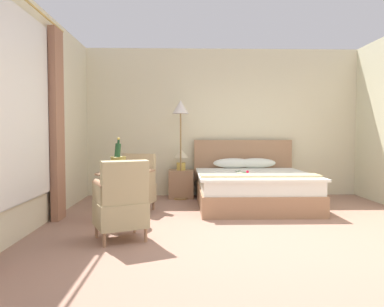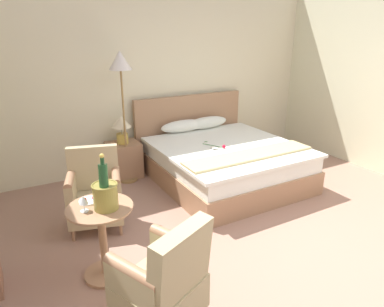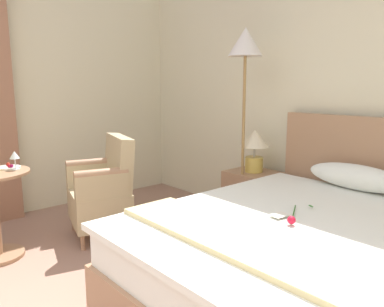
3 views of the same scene
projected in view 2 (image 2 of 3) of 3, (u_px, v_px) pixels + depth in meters
The scene contains 13 objects.
ground_plane at pixel (304, 262), 3.31m from camera, with size 7.76×7.76×0.00m, color #9D7462.
wall_headboard_side at pixel (163, 74), 5.43m from camera, with size 5.52×0.12×2.93m.
bed at pixel (222, 159), 5.05m from camera, with size 1.94×2.13×1.12m.
nightstand at pixel (124, 160), 5.18m from camera, with size 0.49×0.42×0.54m.
bedside_lamp at pixel (122, 126), 5.00m from camera, with size 0.28×0.28×0.41m.
floor_lamp_brass at pixel (121, 75), 4.61m from camera, with size 0.31×0.31×1.87m.
side_table_round at pixel (103, 238), 3.01m from camera, with size 0.57×0.57×0.70m.
champagne_bucket at pixel (105, 193), 2.83m from camera, with size 0.22×0.22×0.49m.
wine_glass_near_bucket at pixel (98, 186), 3.02m from camera, with size 0.08×0.08×0.15m.
wine_glass_near_edge at pixel (83, 201), 2.80m from camera, with size 0.07×0.07×0.14m.
snack_plate at pixel (89, 200), 3.00m from camera, with size 0.18×0.18×0.04m.
armchair_by_window at pixel (95, 193), 3.78m from camera, with size 0.69×0.64×0.92m.
armchair_facing_bed at pixel (163, 283), 2.40m from camera, with size 0.71×0.71×0.94m.
Camera 2 is at (-2.28, -1.88, 2.11)m, focal length 32.00 mm.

